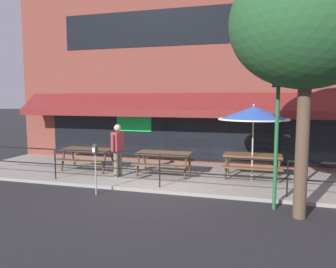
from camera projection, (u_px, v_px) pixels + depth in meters
name	position (u px, v px, depth m)	size (l,w,h in m)	color
ground_plane	(156.00, 193.00, 9.14)	(120.00, 120.00, 0.00)	#232326
patio_deck	(175.00, 175.00, 11.05)	(15.00, 4.00, 0.10)	gray
restaurant_building	(189.00, 69.00, 12.77)	(15.00, 1.60, 7.65)	brown
patio_railing	(160.00, 163.00, 9.34)	(13.84, 0.04, 0.97)	black
picnic_table_left	(88.00, 153.00, 11.62)	(1.80, 1.42, 0.76)	brown
picnic_table_centre	(164.00, 157.00, 10.85)	(1.80, 1.42, 0.76)	brown
picnic_table_right	(252.00, 159.00, 10.42)	(1.80, 1.42, 0.76)	brown
patio_umbrella_right	(254.00, 114.00, 9.99)	(2.14, 2.14, 2.38)	#B7B2A8
pedestrian_walking	(118.00, 148.00, 10.60)	(0.33, 0.61, 1.71)	#665B4C
parking_meter_near	(95.00, 154.00, 8.89)	(0.15, 0.16, 1.42)	gray
street_sign_pole	(277.00, 117.00, 7.62)	(0.28, 0.09, 4.30)	#1E6033
street_tree_curbside	(313.00, 13.00, 6.73)	(3.28, 2.95, 6.11)	brown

